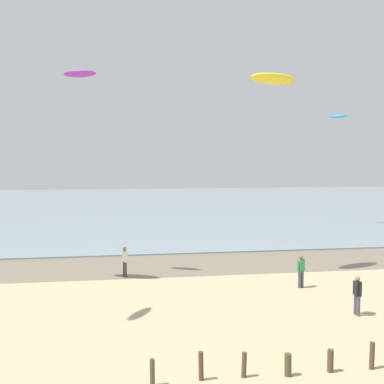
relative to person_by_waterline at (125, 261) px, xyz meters
The scene contains 9 objects.
wet_sand_strip 4.69m from the person_by_waterline, 34.07° to the left, with size 120.00×6.31×0.01m, color #7A6D59.
sea 40.92m from the person_by_waterline, 84.65° to the left, with size 160.00×70.00×0.10m, color #7F939E.
groyne_mid 15.24m from the person_by_waterline, 60.65° to the right, with size 12.76×0.36×1.01m.
person_by_waterline is the anchor object (origin of this frame).
person_left_flank 9.79m from the person_by_waterline, 22.42° to the right, with size 0.50×0.38×1.71m.
person_far_down_beach 12.81m from the person_by_waterline, 40.16° to the right, with size 0.24×0.57×1.71m.
kite_aloft_3 28.80m from the person_by_waterline, 39.23° to the left, with size 1.82×0.58×0.29m, color #2384D1.
kite_aloft_4 10.79m from the person_by_waterline, 169.53° to the left, with size 1.96×0.63×0.31m, color purple.
kite_aloft_5 13.44m from the person_by_waterline, ahead, with size 3.26×1.04×0.52m, color yellow.
Camera 1 is at (-4.13, -7.26, 6.78)m, focal length 44.79 mm.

